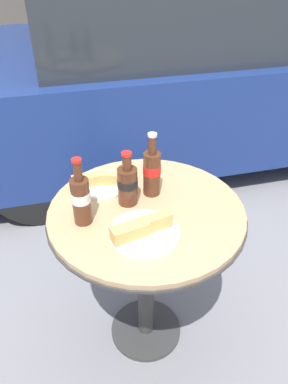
{
  "coord_description": "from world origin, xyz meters",
  "views": [
    {
      "loc": [
        -0.27,
        -1.02,
        1.55
      ],
      "look_at": [
        0.0,
        0.04,
        0.77
      ],
      "focal_mm": 35.0,
      "sensor_mm": 36.0,
      "label": 1
    }
  ],
  "objects_px": {
    "cola_bottle_left": "(152,171)",
    "bistro_table": "(146,238)",
    "cola_bottle_center": "(128,184)",
    "parked_car": "(182,70)",
    "cola_bottle_right": "(81,198)",
    "lunch_plate_near": "(143,230)",
    "lunch_plate_far": "(102,182)"
  },
  "relations": [
    {
      "from": "parked_car",
      "to": "lunch_plate_far",
      "type": "bearing_deg",
      "value": -119.09
    },
    {
      "from": "cola_bottle_center",
      "to": "bistro_table",
      "type": "bearing_deg",
      "value": -45.7
    },
    {
      "from": "parked_car",
      "to": "bistro_table",
      "type": "bearing_deg",
      "value": -113.09
    },
    {
      "from": "bistro_table",
      "to": "cola_bottle_left",
      "type": "bearing_deg",
      "value": 64.27
    },
    {
      "from": "lunch_plate_far",
      "to": "bistro_table",
      "type": "bearing_deg",
      "value": -54.5
    },
    {
      "from": "cola_bottle_center",
      "to": "lunch_plate_near",
      "type": "xyz_separation_m",
      "value": [
        0.01,
        -0.19,
        -0.06
      ]
    },
    {
      "from": "bistro_table",
      "to": "cola_bottle_right",
      "type": "xyz_separation_m",
      "value": [
        -0.23,
        -0.01,
        0.24
      ]
    },
    {
      "from": "lunch_plate_near",
      "to": "cola_bottle_left",
      "type": "bearing_deg",
      "value": 67.99
    },
    {
      "from": "cola_bottle_center",
      "to": "parked_car",
      "type": "xyz_separation_m",
      "value": [
        0.81,
        1.72,
        -0.18
      ]
    },
    {
      "from": "cola_bottle_right",
      "to": "parked_car",
      "type": "relative_size",
      "value": 0.06
    },
    {
      "from": "bistro_table",
      "to": "lunch_plate_near",
      "type": "bearing_deg",
      "value": -109.29
    },
    {
      "from": "lunch_plate_far",
      "to": "parked_car",
      "type": "relative_size",
      "value": 0.06
    },
    {
      "from": "lunch_plate_near",
      "to": "parked_car",
      "type": "distance_m",
      "value": 2.07
    },
    {
      "from": "cola_bottle_center",
      "to": "parked_car",
      "type": "height_order",
      "value": "parked_car"
    },
    {
      "from": "cola_bottle_right",
      "to": "cola_bottle_left",
      "type": "bearing_deg",
      "value": 21.07
    },
    {
      "from": "bistro_table",
      "to": "cola_bottle_center",
      "type": "xyz_separation_m",
      "value": [
        -0.06,
        0.06,
        0.22
      ]
    },
    {
      "from": "lunch_plate_far",
      "to": "parked_car",
      "type": "distance_m",
      "value": 1.83
    },
    {
      "from": "cola_bottle_left",
      "to": "cola_bottle_center",
      "type": "xyz_separation_m",
      "value": [
        -0.1,
        -0.04,
        -0.02
      ]
    },
    {
      "from": "cola_bottle_right",
      "to": "bistro_table",
      "type": "bearing_deg",
      "value": 3.17
    },
    {
      "from": "bistro_table",
      "to": "parked_car",
      "type": "relative_size",
      "value": 0.19
    },
    {
      "from": "bistro_table",
      "to": "parked_car",
      "type": "bearing_deg",
      "value": 66.91
    },
    {
      "from": "cola_bottle_right",
      "to": "cola_bottle_center",
      "type": "xyz_separation_m",
      "value": [
        0.17,
        0.07,
        -0.02
      ]
    },
    {
      "from": "cola_bottle_left",
      "to": "bistro_table",
      "type": "bearing_deg",
      "value": -115.73
    },
    {
      "from": "lunch_plate_near",
      "to": "lunch_plate_far",
      "type": "relative_size",
      "value": 1.03
    },
    {
      "from": "cola_bottle_right",
      "to": "lunch_plate_near",
      "type": "bearing_deg",
      "value": -33.28
    },
    {
      "from": "cola_bottle_center",
      "to": "parked_car",
      "type": "distance_m",
      "value": 1.91
    },
    {
      "from": "cola_bottle_left",
      "to": "cola_bottle_right",
      "type": "height_order",
      "value": "cola_bottle_left"
    },
    {
      "from": "cola_bottle_right",
      "to": "lunch_plate_far",
      "type": "xyz_separation_m",
      "value": [
        0.1,
        0.19,
        -0.08
      ]
    },
    {
      "from": "lunch_plate_far",
      "to": "cola_bottle_center",
      "type": "bearing_deg",
      "value": -59.23
    },
    {
      "from": "cola_bottle_center",
      "to": "lunch_plate_far",
      "type": "bearing_deg",
      "value": 120.77
    },
    {
      "from": "bistro_table",
      "to": "cola_bottle_left",
      "type": "distance_m",
      "value": 0.26
    },
    {
      "from": "cola_bottle_center",
      "to": "lunch_plate_near",
      "type": "relative_size",
      "value": 0.88
    }
  ]
}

